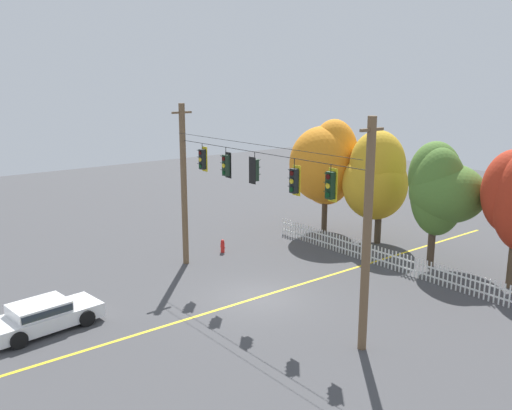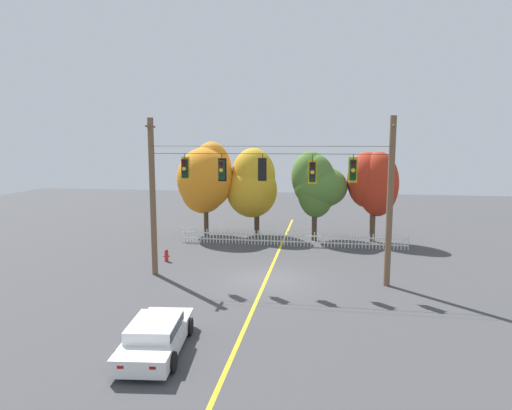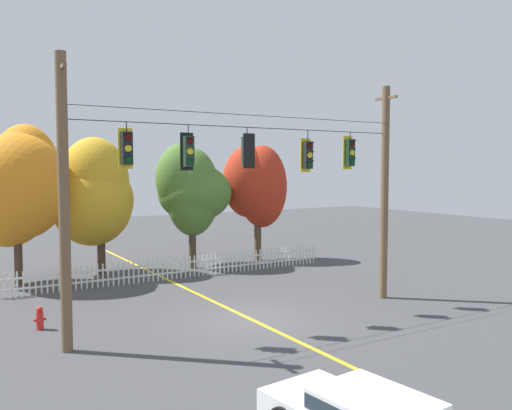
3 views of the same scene
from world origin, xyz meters
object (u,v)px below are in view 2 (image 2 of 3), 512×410
at_px(traffic_signal_northbound_primary, 185,168).
at_px(traffic_signal_eastbound_side, 353,170).
at_px(traffic_signal_westbound_side, 263,169).
at_px(autumn_oak_far_east, 317,184).
at_px(autumn_maple_mid, 254,185).
at_px(traffic_signal_northbound_secondary, 312,172).
at_px(fire_hydrant, 166,255).
at_px(autumn_maple_far_west, 373,182).
at_px(traffic_signal_southbound_primary, 222,170).
at_px(autumn_maple_near_fence, 206,180).
at_px(parked_car, 156,335).

distance_m(traffic_signal_northbound_primary, traffic_signal_eastbound_side, 8.44).
bearing_deg(traffic_signal_westbound_side, traffic_signal_northbound_primary, 179.73).
height_order(traffic_signal_northbound_primary, autumn_oak_far_east, traffic_signal_northbound_primary).
bearing_deg(traffic_signal_westbound_side, traffic_signal_eastbound_side, 0.25).
distance_m(autumn_maple_mid, autumn_oak_far_east, 4.74).
height_order(traffic_signal_northbound_secondary, fire_hydrant, traffic_signal_northbound_secondary).
bearing_deg(autumn_maple_far_west, autumn_maple_mid, 175.92).
bearing_deg(traffic_signal_northbound_primary, traffic_signal_northbound_secondary, 0.00).
height_order(traffic_signal_southbound_primary, traffic_signal_westbound_side, same).
distance_m(traffic_signal_eastbound_side, autumn_oak_far_east, 10.32).
relative_size(traffic_signal_westbound_side, traffic_signal_northbound_secondary, 0.91).
bearing_deg(autumn_maple_far_west, traffic_signal_westbound_side, -122.34).
relative_size(traffic_signal_northbound_primary, traffic_signal_westbound_side, 1.01).
distance_m(traffic_signal_southbound_primary, autumn_maple_far_west, 13.26).
xyz_separation_m(traffic_signal_northbound_primary, autumn_maple_far_west, (10.43, 10.09, -1.47)).
relative_size(autumn_oak_far_east, autumn_maple_far_west, 1.00).
distance_m(traffic_signal_southbound_primary, autumn_maple_mid, 10.85).
bearing_deg(traffic_signal_eastbound_side, autumn_maple_far_west, 78.84).
xyz_separation_m(autumn_maple_near_fence, fire_hydrant, (-0.43, -7.55, -3.87)).
height_order(traffic_signal_northbound_primary, parked_car, traffic_signal_northbound_primary).
bearing_deg(autumn_maple_mid, autumn_oak_far_east, -8.54).
bearing_deg(autumn_maple_near_fence, traffic_signal_eastbound_side, -44.97).
bearing_deg(autumn_oak_far_east, fire_hydrant, -139.07).
relative_size(autumn_maple_far_west, parked_car, 1.44).
relative_size(traffic_signal_southbound_primary, traffic_signal_eastbound_side, 1.02).
distance_m(traffic_signal_northbound_secondary, autumn_maple_mid, 11.81).
bearing_deg(autumn_oak_far_east, parked_car, -104.79).
xyz_separation_m(traffic_signal_northbound_secondary, fire_hydrant, (-8.59, 2.54, -5.21)).
bearing_deg(fire_hydrant, traffic_signal_northbound_primary, -50.54).
bearing_deg(parked_car, traffic_signal_northbound_primary, 100.89).
bearing_deg(traffic_signal_westbound_side, autumn_maple_far_west, 57.66).
height_order(autumn_maple_near_fence, parked_car, autumn_maple_near_fence).
relative_size(traffic_signal_westbound_side, autumn_maple_far_west, 0.21).
bearing_deg(parked_car, fire_hydrant, 108.67).
height_order(autumn_maple_far_west, parked_car, autumn_maple_far_west).
bearing_deg(autumn_maple_near_fence, traffic_signal_westbound_side, -60.62).
bearing_deg(traffic_signal_eastbound_side, autumn_maple_mid, 121.74).
xyz_separation_m(traffic_signal_northbound_primary, traffic_signal_westbound_side, (4.03, -0.02, -0.01)).
distance_m(autumn_maple_far_west, parked_car, 20.85).
distance_m(traffic_signal_westbound_side, autumn_maple_far_west, 12.05).
xyz_separation_m(traffic_signal_southbound_primary, fire_hydrant, (-4.03, 2.54, -5.27)).
xyz_separation_m(traffic_signal_southbound_primary, autumn_maple_far_west, (8.49, 10.09, -1.42)).
height_order(traffic_signal_northbound_secondary, traffic_signal_eastbound_side, same).
bearing_deg(fire_hydrant, traffic_signal_southbound_primary, -32.23).
height_order(autumn_oak_far_east, parked_car, autumn_oak_far_east).
bearing_deg(autumn_maple_near_fence, traffic_signal_southbound_primary, -70.36).
bearing_deg(autumn_oak_far_east, autumn_maple_far_west, 1.31).
bearing_deg(fire_hydrant, traffic_signal_westbound_side, -22.69).
distance_m(autumn_oak_far_east, parked_car, 19.41).
relative_size(traffic_signal_westbound_side, autumn_maple_near_fence, 0.19).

